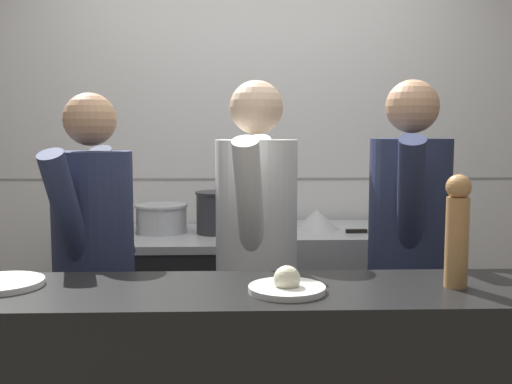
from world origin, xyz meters
name	(u,v)px	position (x,y,z in m)	size (l,w,h in m)	color
wall_back_tiled	(251,153)	(0.00, 1.54, 1.30)	(8.00, 0.06, 2.60)	white
oven_range	(166,314)	(-0.47, 1.14, 0.44)	(0.92, 0.71, 0.89)	#232326
prep_counter	(342,311)	(0.49, 1.14, 0.45)	(0.93, 0.65, 0.91)	#B7BABF
stock_pot	(109,221)	(-0.76, 1.10, 0.96)	(0.26, 0.26, 0.14)	beige
sauce_pot	(161,217)	(-0.49, 1.19, 0.97)	(0.29, 0.29, 0.15)	#B7BABF
braising_pot	(217,211)	(-0.19, 1.15, 1.00)	(0.24, 0.24, 0.22)	#2D2D33
mixing_bowl_steel	(317,219)	(0.34, 1.14, 0.96)	(0.25, 0.25, 0.10)	#B7BABF
chefs_knife	(377,232)	(0.64, 1.01, 0.91)	(0.40, 0.04, 0.02)	#B7BABF
plated_dish_main	(0,283)	(-0.80, -0.24, 0.98)	(0.26, 0.26, 0.02)	white
plated_dish_appetiser	(287,286)	(0.06, -0.34, 0.99)	(0.23, 0.23, 0.08)	white
pepper_mill	(457,229)	(0.57, -0.29, 1.15)	(0.08, 0.08, 0.34)	#AD7A47
chef_head_cook	(94,268)	(-0.66, 0.36, 0.88)	(0.39, 0.69, 1.59)	black
chef_sous	(256,259)	(-0.01, 0.39, 0.91)	(0.38, 0.72, 1.64)	black
chef_line	(408,256)	(0.63, 0.40, 0.91)	(0.41, 0.71, 1.64)	black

